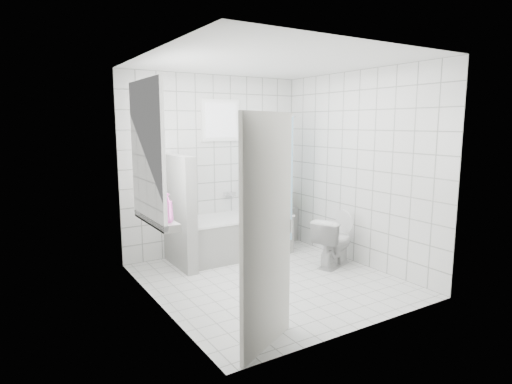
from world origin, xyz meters
TOP-DOWN VIEW (x-y plane):
  - ground at (0.00, 0.00)m, footprint 3.00×3.00m
  - ceiling at (0.00, 0.00)m, footprint 3.00×3.00m
  - wall_back at (0.00, 1.50)m, footprint 2.80×0.02m
  - wall_front at (0.00, -1.50)m, footprint 2.80×0.02m
  - wall_left at (-1.40, 0.00)m, footprint 0.02×3.00m
  - wall_right at (1.40, 0.00)m, footprint 0.02×3.00m
  - window_left at (-1.35, 0.30)m, footprint 0.01×0.90m
  - window_back at (0.10, 1.46)m, footprint 0.50×0.01m
  - window_sill at (-1.31, 0.30)m, footprint 0.18×1.02m
  - door at (-0.90, -1.29)m, footprint 0.73×0.41m
  - bathtub at (0.13, 1.12)m, footprint 1.60×0.77m
  - partition_wall at (-0.73, 1.07)m, footprint 0.15×0.85m
  - tiled_ledge at (1.19, 1.38)m, footprint 0.40×0.24m
  - toilet at (1.03, 0.01)m, footprint 0.73×0.57m
  - curtain_rod at (0.87, 1.10)m, footprint 0.02×0.80m
  - shower_curtain at (0.87, 0.97)m, footprint 0.14×0.48m
  - tub_faucet at (0.23, 1.46)m, footprint 0.18×0.06m
  - sill_bottles at (-1.30, 0.22)m, footprint 0.15×0.73m
  - ledge_bottles at (1.20, 1.34)m, footprint 0.19×0.18m

SIDE VIEW (x-z plane):
  - ground at x=0.00m, z-range 0.00..0.00m
  - tiled_ledge at x=1.19m, z-range 0.00..0.55m
  - bathtub at x=0.13m, z-range 0.00..0.58m
  - toilet at x=1.03m, z-range 0.00..0.66m
  - ledge_bottles at x=1.20m, z-range 0.54..0.79m
  - partition_wall at x=-0.73m, z-range 0.00..1.50m
  - tub_faucet at x=0.23m, z-range 0.82..0.88m
  - window_sill at x=-1.31m, z-range 0.82..0.90m
  - door at x=-0.90m, z-range 0.00..2.00m
  - sill_bottles at x=-1.30m, z-range 0.88..1.19m
  - shower_curtain at x=0.87m, z-range 0.21..1.99m
  - wall_back at x=0.00m, z-range 0.00..2.60m
  - wall_front at x=0.00m, z-range 0.00..2.60m
  - wall_left at x=-1.40m, z-range 0.00..2.60m
  - wall_right at x=1.40m, z-range 0.00..2.60m
  - window_left at x=-1.35m, z-range 0.90..2.30m
  - window_back at x=0.10m, z-range 1.70..2.20m
  - curtain_rod at x=0.87m, z-range 1.99..2.01m
  - ceiling at x=0.00m, z-range 2.60..2.60m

